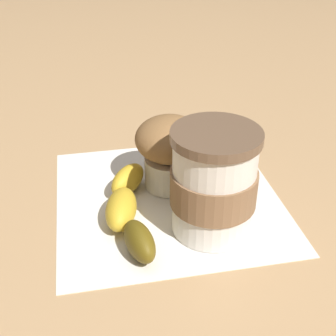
% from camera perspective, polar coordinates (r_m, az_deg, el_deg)
% --- Properties ---
extents(ground_plane, '(3.00, 3.00, 0.00)m').
position_cam_1_polar(ground_plane, '(0.56, -0.00, -3.78)').
color(ground_plane, tan).
extents(paper_napkin, '(0.32, 0.32, 0.00)m').
position_cam_1_polar(paper_napkin, '(0.56, -0.00, -3.72)').
color(paper_napkin, white).
rests_on(paper_napkin, ground_plane).
extents(coffee_cup, '(0.09, 0.09, 0.12)m').
position_cam_1_polar(coffee_cup, '(0.48, 5.59, -1.84)').
color(coffee_cup, silver).
rests_on(coffee_cup, paper_napkin).
extents(muffin, '(0.08, 0.08, 0.09)m').
position_cam_1_polar(muffin, '(0.56, -0.23, 2.42)').
color(muffin, white).
rests_on(muffin, paper_napkin).
extents(banana, '(0.08, 0.17, 0.03)m').
position_cam_1_polar(banana, '(0.52, -4.89, -4.90)').
color(banana, gold).
rests_on(banana, paper_napkin).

